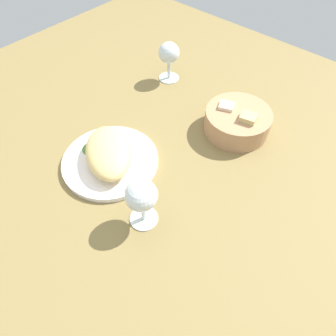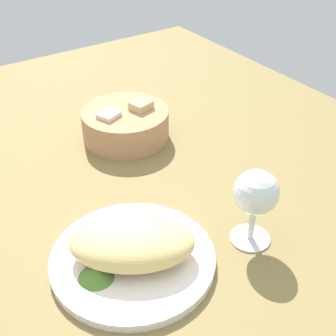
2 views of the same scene
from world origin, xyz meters
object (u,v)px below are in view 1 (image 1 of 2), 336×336
object	(u,v)px
bread_basket	(237,121)
wine_glass_near	(141,197)
plate	(110,161)
wine_glass_far	(169,55)

from	to	relation	value
bread_basket	wine_glass_near	xyz separation A→B (cm)	(0.72, -37.38, 5.32)
plate	wine_glass_far	xyz separation A→B (cm)	(-13.21, 37.42, 7.64)
bread_basket	wine_glass_near	world-z (taller)	wine_glass_near
wine_glass_near	wine_glass_far	size ratio (longest dim) A/B	1.02
bread_basket	wine_glass_far	size ratio (longest dim) A/B	1.43
plate	wine_glass_near	xyz separation A→B (cm)	(17.76, -5.95, 7.89)
bread_basket	wine_glass_near	bearing A→B (deg)	-88.89
bread_basket	wine_glass_far	distance (cm)	31.24
wine_glass_near	wine_glass_far	world-z (taller)	wine_glass_near
bread_basket	wine_glass_near	size ratio (longest dim) A/B	1.40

